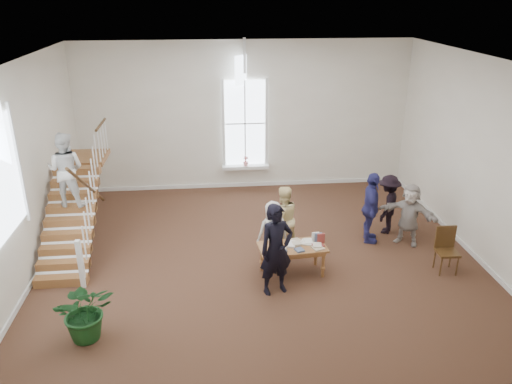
{
  "coord_description": "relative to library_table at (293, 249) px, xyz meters",
  "views": [
    {
      "loc": [
        -1.13,
        -10.26,
        5.85
      ],
      "look_at": [
        -0.07,
        0.4,
        1.46
      ],
      "focal_mm": 35.0,
      "sensor_mm": 36.0,
      "label": 1
    }
  ],
  "objects": [
    {
      "name": "elderly_woman",
      "position": [
        -0.36,
        0.6,
        0.14
      ],
      "size": [
        0.8,
        0.61,
        1.47
      ],
      "primitive_type": "imported",
      "rotation": [
        0.0,
        0.0,
        3.35
      ],
      "color": "silver",
      "rests_on": "ground"
    },
    {
      "name": "woman_cluster_b",
      "position": [
        2.73,
        1.78,
        0.17
      ],
      "size": [
        1.02,
        1.15,
        1.54
      ],
      "primitive_type": "imported",
      "rotation": [
        0.0,
        0.0,
        4.15
      ],
      "color": "black",
      "rests_on": "ground"
    },
    {
      "name": "library_table",
      "position": [
        0.0,
        0.0,
        0.0
      ],
      "size": [
        1.51,
        0.85,
        0.74
      ],
      "rotation": [
        0.0,
        0.0,
        0.09
      ],
      "color": "brown",
      "rests_on": "ground"
    },
    {
      "name": "woman_cluster_c",
      "position": [
        3.03,
        1.13,
        0.18
      ],
      "size": [
        1.41,
        1.25,
        1.55
      ],
      "primitive_type": "imported",
      "rotation": [
        0.0,
        0.0,
        5.61
      ],
      "color": "#B6ACA4",
      "rests_on": "ground"
    },
    {
      "name": "staircase",
      "position": [
        -4.95,
        1.61,
        1.02
      ],
      "size": [
        1.1,
        4.1,
        2.92
      ],
      "color": "brown",
      "rests_on": "ground"
    },
    {
      "name": "police_officer",
      "position": [
        -0.46,
        -0.65,
        0.38
      ],
      "size": [
        0.82,
        0.66,
        1.95
      ],
      "primitive_type": "imported",
      "rotation": [
        0.0,
        0.0,
        0.31
      ],
      "color": "black",
      "rests_on": "ground"
    },
    {
      "name": "woman_cluster_a",
      "position": [
        2.13,
        1.33,
        0.3
      ],
      "size": [
        0.68,
        1.13,
        1.79
      ],
      "primitive_type": "imported",
      "rotation": [
        0.0,
        0.0,
        1.33
      ],
      "color": "navy",
      "rests_on": "ground"
    },
    {
      "name": "person_yellow",
      "position": [
        -0.06,
        1.1,
        0.21
      ],
      "size": [
        0.93,
        0.82,
        1.63
      ],
      "primitive_type": "imported",
      "rotation": [
        0.0,
        0.0,
        3.43
      ],
      "color": "#F4DC98",
      "rests_on": "ground"
    },
    {
      "name": "side_chair",
      "position": [
        3.39,
        -0.17,
        -0.02
      ],
      "size": [
        0.47,
        0.47,
        1.03
      ],
      "rotation": [
        0.0,
        0.0,
        -0.04
      ],
      "color": "#33200D",
      "rests_on": "ground"
    },
    {
      "name": "ground",
      "position": [
        -0.61,
        0.86,
        -0.6
      ],
      "size": [
        10.0,
        10.0,
        0.0
      ],
      "primitive_type": "plane",
      "color": "#3F2818",
      "rests_on": "ground"
    },
    {
      "name": "floor_plant",
      "position": [
        -4.01,
        -1.78,
        -0.03
      ],
      "size": [
        1.22,
        1.12,
        1.13
      ],
      "primitive_type": "imported",
      "rotation": [
        0.0,
        0.0,
        0.26
      ],
      "color": "#133C15",
      "rests_on": "ground"
    },
    {
      "name": "room_shell",
      "position": [
        -0.61,
        5.25,
        -0.2
      ],
      "size": [
        10.49,
        10.0,
        10.0
      ],
      "color": "silver",
      "rests_on": "ground"
    }
  ]
}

